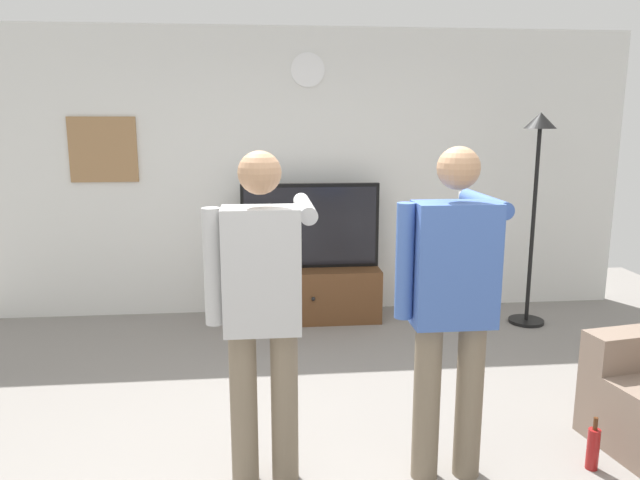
# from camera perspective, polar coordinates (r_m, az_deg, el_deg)

# --- Properties ---
(back_wall) EXTENTS (6.40, 0.10, 2.70)m
(back_wall) POSITION_cam_1_polar(r_m,az_deg,el_deg) (5.79, -1.94, 6.36)
(back_wall) COLOR silver
(back_wall) RESTS_ON ground_plane
(tv_stand) EXTENTS (1.28, 0.50, 0.50)m
(tv_stand) POSITION_cam_1_polar(r_m,az_deg,el_deg) (5.66, -0.86, -5.14)
(tv_stand) COLOR brown
(tv_stand) RESTS_ON ground_plane
(television) EXTENTS (1.28, 0.07, 0.79)m
(television) POSITION_cam_1_polar(r_m,az_deg,el_deg) (5.55, -0.92, 1.36)
(television) COLOR black
(television) RESTS_ON tv_stand
(wall_clock) EXTENTS (0.31, 0.03, 0.31)m
(wall_clock) POSITION_cam_1_polar(r_m,az_deg,el_deg) (5.73, -1.18, 15.92)
(wall_clock) COLOR white
(framed_picture) EXTENTS (0.61, 0.04, 0.59)m
(framed_picture) POSITION_cam_1_polar(r_m,az_deg,el_deg) (5.88, -19.97, 8.11)
(framed_picture) COLOR #997047
(floor_lamp) EXTENTS (0.32, 0.32, 1.92)m
(floor_lamp) POSITION_cam_1_polar(r_m,az_deg,el_deg) (5.67, 19.96, 5.83)
(floor_lamp) COLOR black
(floor_lamp) RESTS_ON ground_plane
(person_standing_nearer_lamp) EXTENTS (0.56, 0.78, 1.72)m
(person_standing_nearer_lamp) POSITION_cam_1_polar(r_m,az_deg,el_deg) (3.01, -5.53, -5.98)
(person_standing_nearer_lamp) COLOR #7A6B56
(person_standing_nearer_lamp) RESTS_ON ground_plane
(person_standing_nearer_couch) EXTENTS (0.59, 0.78, 1.74)m
(person_standing_nearer_couch) POSITION_cam_1_polar(r_m,az_deg,el_deg) (3.10, 12.46, -5.29)
(person_standing_nearer_couch) COLOR #7A6B56
(person_standing_nearer_couch) RESTS_ON ground_plane
(beverage_bottle) EXTENTS (0.07, 0.07, 0.30)m
(beverage_bottle) POSITION_cam_1_polar(r_m,az_deg,el_deg) (3.72, 24.60, -17.61)
(beverage_bottle) COLOR maroon
(beverage_bottle) RESTS_ON ground_plane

